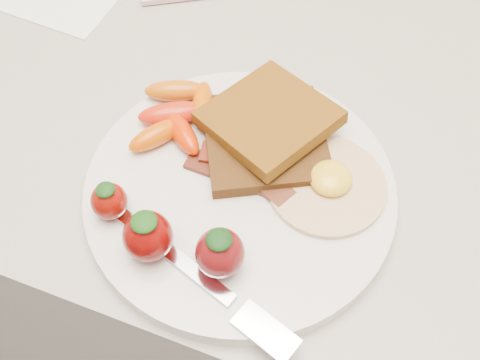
% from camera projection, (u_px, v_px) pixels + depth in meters
% --- Properties ---
extents(counter, '(2.00, 0.60, 0.90)m').
position_uv_depth(counter, '(277.00, 265.00, 0.99)').
color(counter, gray).
rests_on(counter, ground).
extents(plate, '(0.27, 0.27, 0.02)m').
position_uv_depth(plate, '(240.00, 192.00, 0.53)').
color(plate, silver).
rests_on(plate, counter).
extents(toast_lower, '(0.14, 0.14, 0.01)m').
position_uv_depth(toast_lower, '(265.00, 140.00, 0.54)').
color(toast_lower, black).
rests_on(toast_lower, plate).
extents(toast_upper, '(0.13, 0.13, 0.02)m').
position_uv_depth(toast_upper, '(269.00, 118.00, 0.53)').
color(toast_upper, '#503105').
rests_on(toast_upper, toast_lower).
extents(fried_egg, '(0.13, 0.13, 0.02)m').
position_uv_depth(fried_egg, '(328.00, 183.00, 0.51)').
color(fried_egg, silver).
rests_on(fried_egg, plate).
extents(bacon_strips, '(0.10, 0.06, 0.01)m').
position_uv_depth(bacon_strips, '(244.00, 167.00, 0.52)').
color(bacon_strips, '#4D1E0D').
rests_on(bacon_strips, plate).
extents(baby_carrots, '(0.08, 0.11, 0.02)m').
position_uv_depth(baby_carrots, '(178.00, 114.00, 0.55)').
color(baby_carrots, red).
rests_on(baby_carrots, plate).
extents(strawberries, '(0.14, 0.06, 0.05)m').
position_uv_depth(strawberries, '(167.00, 235.00, 0.47)').
color(strawberries, '#730B04').
rests_on(strawberries, plate).
extents(fork, '(0.18, 0.08, 0.00)m').
position_uv_depth(fork, '(214.00, 289.00, 0.46)').
color(fork, silver).
rests_on(fork, plate).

